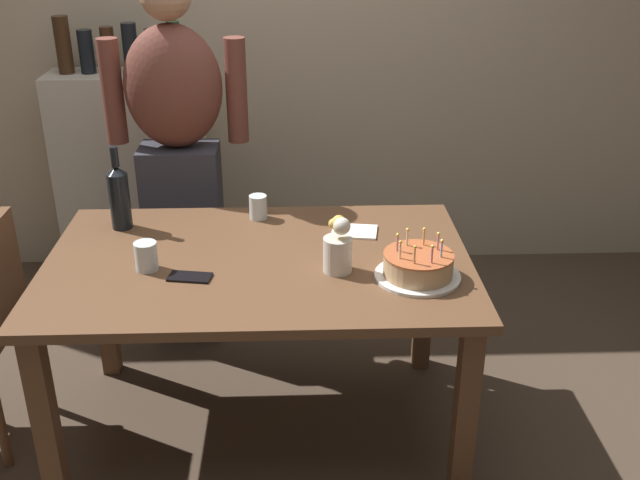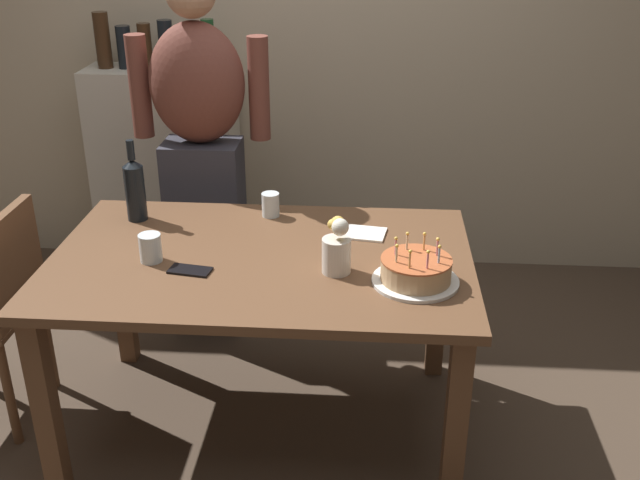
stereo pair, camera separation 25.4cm
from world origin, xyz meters
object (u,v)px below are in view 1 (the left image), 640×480
at_px(water_glass_near, 258,207).
at_px(flower_vase, 338,246).
at_px(napkin_stack, 354,231).
at_px(cell_phone, 190,277).
at_px(wine_bottle, 119,196).
at_px(birthday_cake, 418,266).
at_px(person_man_bearded, 179,157).
at_px(water_glass_far, 146,256).

xyz_separation_m(water_glass_near, flower_vase, (0.29, -0.47, 0.05)).
bearing_deg(water_glass_near, napkin_stack, -22.15).
xyz_separation_m(cell_phone, flower_vase, (0.50, 0.03, 0.09)).
bearing_deg(wine_bottle, flower_vase, -26.08).
distance_m(birthday_cake, person_man_bearded, 1.28).
bearing_deg(flower_vase, wine_bottle, 153.92).
distance_m(water_glass_near, flower_vase, 0.55).
height_order(cell_phone, napkin_stack, same).
relative_size(birthday_cake, water_glass_near, 3.03).
xyz_separation_m(birthday_cake, person_man_bearded, (-0.91, 0.90, 0.09)).
relative_size(wine_bottle, cell_phone, 2.26).
bearing_deg(flower_vase, birthday_cake, -12.51).
relative_size(water_glass_far, person_man_bearded, 0.06).
bearing_deg(flower_vase, person_man_bearded, 127.29).
bearing_deg(napkin_stack, wine_bottle, 174.96).
bearing_deg(flower_vase, water_glass_near, 121.72).
bearing_deg(water_glass_near, person_man_bearded, 133.22).
relative_size(birthday_cake, wine_bottle, 0.89).
bearing_deg(cell_phone, wine_bottle, 135.42).
height_order(birthday_cake, wine_bottle, wine_bottle).
bearing_deg(birthday_cake, napkin_stack, 115.93).
bearing_deg(person_man_bearded, flower_vase, 127.29).
relative_size(water_glass_far, wine_bottle, 0.31).
bearing_deg(cell_phone, flower_vase, 13.45).
distance_m(water_glass_near, person_man_bearded, 0.52).
bearing_deg(napkin_stack, cell_phone, -148.84).
distance_m(water_glass_far, napkin_stack, 0.79).
bearing_deg(water_glass_far, wine_bottle, 113.50).
relative_size(birthday_cake, flower_vase, 1.44).
xyz_separation_m(water_glass_far, flower_vase, (0.65, -0.04, 0.04)).
xyz_separation_m(water_glass_far, person_man_bearded, (0.01, 0.81, 0.08)).
bearing_deg(cell_phone, birthday_cake, 7.77).
relative_size(cell_phone, flower_vase, 0.71).
xyz_separation_m(cell_phone, napkin_stack, (0.58, 0.35, 0.00)).
bearing_deg(birthday_cake, person_man_bearded, 135.10).
height_order(napkin_stack, flower_vase, flower_vase).
height_order(water_glass_far, napkin_stack, water_glass_far).
bearing_deg(napkin_stack, person_man_bearded, 143.93).
xyz_separation_m(water_glass_near, cell_phone, (-0.21, -0.50, -0.04)).
height_order(water_glass_near, flower_vase, flower_vase).
distance_m(cell_phone, person_man_bearded, 0.90).
relative_size(water_glass_near, cell_phone, 0.66).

